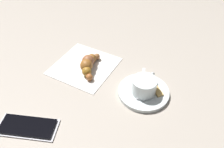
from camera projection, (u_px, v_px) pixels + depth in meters
The scene contains 8 objects.
ground_plane at pixel (114, 84), 0.69m from camera, with size 1.80×1.80×0.00m, color #A79C8E.
saucer at pixel (143, 92), 0.66m from camera, with size 0.15×0.15×0.01m, color silver.
espresso_cup at pixel (144, 86), 0.63m from camera, with size 0.07×0.09×0.05m.
teaspoon at pixel (140, 88), 0.65m from camera, with size 0.02×0.13×0.01m.
sugar_packet at pixel (155, 88), 0.66m from camera, with size 0.07×0.02×0.01m, color tan.
napkin at pixel (84, 66), 0.75m from camera, with size 0.19×0.19×0.00m, color white.
croissant at pixel (88, 64), 0.72m from camera, with size 0.06×0.13×0.04m.
cell_phone at pixel (28, 127), 0.57m from camera, with size 0.16×0.09×0.01m.
Camera 1 is at (-0.14, 0.47, 0.49)m, focal length 36.67 mm.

